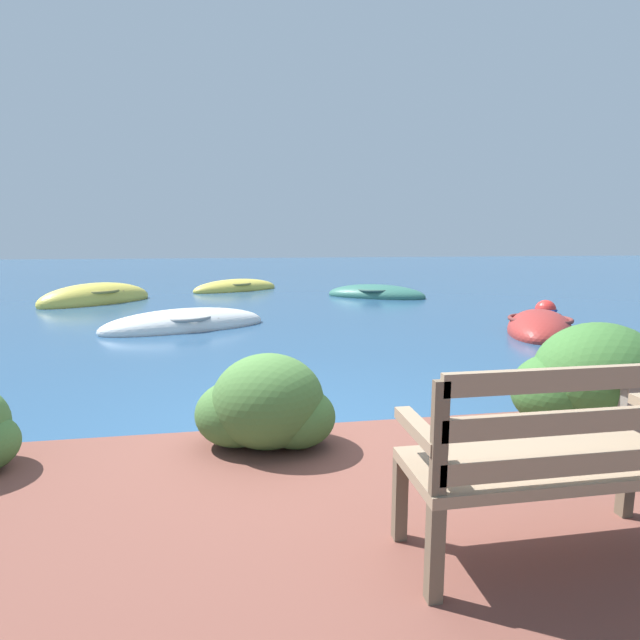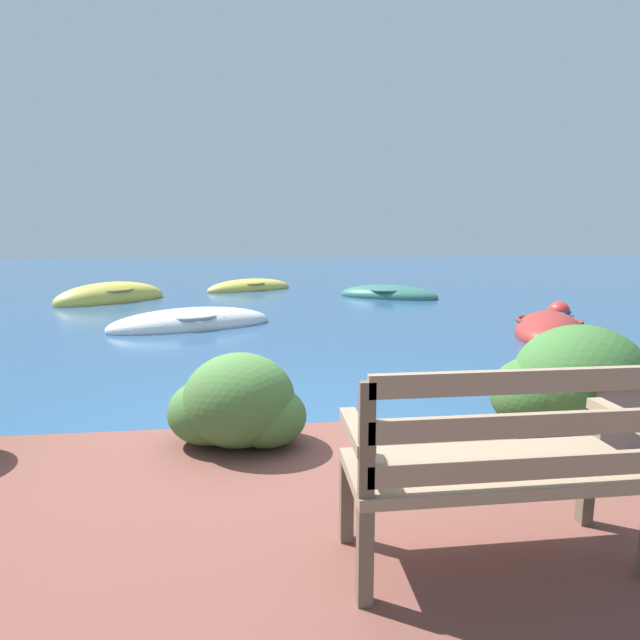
% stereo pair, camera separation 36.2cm
% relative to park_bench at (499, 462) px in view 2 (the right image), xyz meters
% --- Properties ---
extents(ground_plane, '(80.00, 80.00, 0.00)m').
position_rel_park_bench_xyz_m(ground_plane, '(-0.90, 1.80, -0.70)').
color(ground_plane, navy).
extents(park_bench, '(1.28, 0.48, 0.93)m').
position_rel_park_bench_xyz_m(park_bench, '(0.00, 0.00, 0.00)').
color(park_bench, brown).
rests_on(park_bench, patio_terrace).
extents(hedge_clump_left, '(0.95, 0.69, 0.65)m').
position_rel_park_bench_xyz_m(hedge_clump_left, '(-1.16, 1.45, -0.20)').
color(hedge_clump_left, '#426B33').
rests_on(hedge_clump_left, patio_terrace).
extents(hedge_clump_centre, '(1.19, 0.86, 0.81)m').
position_rel_park_bench_xyz_m(hedge_clump_centre, '(1.28, 1.37, -0.13)').
color(hedge_clump_centre, '#38662D').
rests_on(hedge_clump_centre, patio_terrace).
extents(rowboat_nearest, '(2.20, 2.59, 0.67)m').
position_rel_park_bench_xyz_m(rowboat_nearest, '(3.94, 6.08, -0.64)').
color(rowboat_nearest, '#9E2D28').
rests_on(rowboat_nearest, ground_plane).
extents(rowboat_mid, '(3.22, 2.12, 0.63)m').
position_rel_park_bench_xyz_m(rowboat_mid, '(-2.29, 7.54, -0.65)').
color(rowboat_mid, silver).
rests_on(rowboat_mid, ground_plane).
extents(rowboat_far, '(2.97, 2.97, 0.89)m').
position_rel_park_bench_xyz_m(rowboat_far, '(-4.91, 11.75, -0.63)').
color(rowboat_far, '#DBC64C').
rests_on(rowboat_far, ground_plane).
extents(rowboat_outer, '(3.02, 2.48, 0.62)m').
position_rel_park_bench_xyz_m(rowboat_outer, '(2.57, 11.79, -0.65)').
color(rowboat_outer, '#336B5B').
rests_on(rowboat_outer, ground_plane).
extents(rowboat_distant, '(3.03, 2.32, 0.63)m').
position_rel_park_bench_xyz_m(rowboat_distant, '(-1.35, 14.29, -0.65)').
color(rowboat_distant, '#DBC64C').
rests_on(rowboat_distant, ground_plane).
extents(mooring_buoy, '(0.49, 0.49, 0.45)m').
position_rel_park_bench_xyz_m(mooring_buoy, '(5.40, 8.10, -0.62)').
color(mooring_buoy, red).
rests_on(mooring_buoy, ground_plane).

